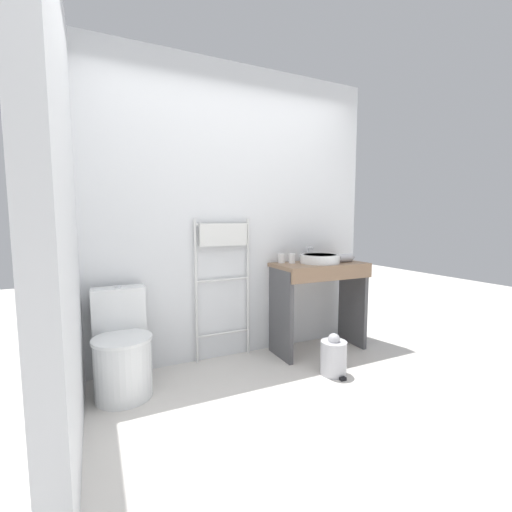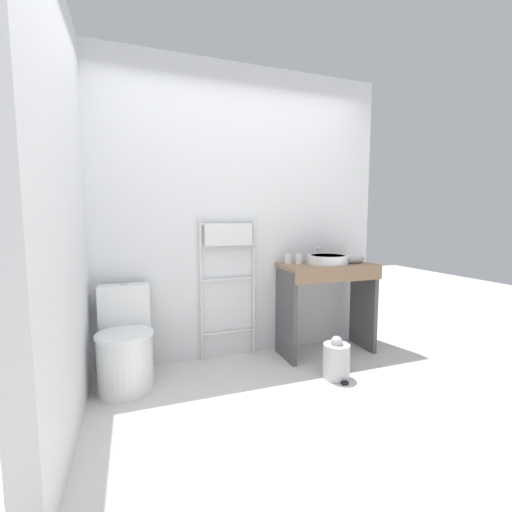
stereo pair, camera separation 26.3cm
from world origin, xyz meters
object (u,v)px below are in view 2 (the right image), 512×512
at_px(sink_basin, 328,259).
at_px(trash_bin, 336,360).
at_px(toilet, 125,348).
at_px(towel_radiator, 229,255).
at_px(cup_near_edge, 299,259).
at_px(hair_dryer, 354,259).
at_px(cup_near_wall, 288,259).

xyz_separation_m(sink_basin, trash_bin, (-0.20, -0.50, -0.76)).
distance_m(toilet, towel_radiator, 1.14).
relative_size(towel_radiator, cup_near_edge, 13.89).
xyz_separation_m(towel_radiator, hair_dryer, (1.18, -0.24, -0.05)).
distance_m(toilet, cup_near_wall, 1.61).
distance_m(towel_radiator, cup_near_wall, 0.58).
bearing_deg(towel_radiator, cup_near_edge, -9.54).
bearing_deg(sink_basin, cup_near_wall, 154.32).
bearing_deg(hair_dryer, cup_near_wall, 162.22).
bearing_deg(cup_near_wall, hair_dryer, -17.78).
relative_size(cup_near_wall, cup_near_edge, 0.99).
xyz_separation_m(sink_basin, hair_dryer, (0.27, -0.03, -0.00)).
relative_size(cup_near_edge, hair_dryer, 0.43).
relative_size(toilet, hair_dryer, 3.57).
relative_size(sink_basin, trash_bin, 1.10).
bearing_deg(trash_bin, cup_near_wall, 101.01).
bearing_deg(toilet, trash_bin, -14.68).
bearing_deg(cup_near_edge, trash_bin, -85.24).
bearing_deg(towel_radiator, toilet, -162.52).
bearing_deg(cup_near_edge, sink_basin, -20.74).
height_order(hair_dryer, trash_bin, hair_dryer).
xyz_separation_m(towel_radiator, sink_basin, (0.91, -0.21, -0.05)).
bearing_deg(trash_bin, hair_dryer, 44.17).
xyz_separation_m(cup_near_edge, hair_dryer, (0.52, -0.13, -0.00)).
xyz_separation_m(cup_near_wall, hair_dryer, (0.60, -0.19, -0.00)).
relative_size(hair_dryer, trash_bin, 0.62).
distance_m(cup_near_edge, hair_dryer, 0.54).
bearing_deg(sink_basin, toilet, -177.56).
distance_m(toilet, hair_dryer, 2.16).
relative_size(sink_basin, cup_near_edge, 4.12).
height_order(towel_radiator, trash_bin, towel_radiator).
height_order(cup_near_edge, trash_bin, cup_near_edge).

